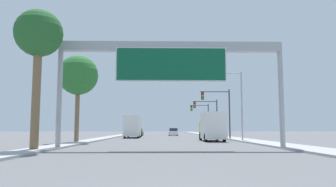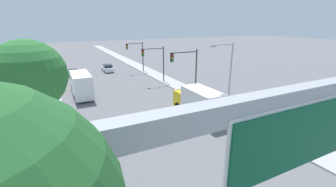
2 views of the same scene
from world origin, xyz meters
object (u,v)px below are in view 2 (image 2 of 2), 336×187
object	(u,v)px
truck_box_secondary	(81,84)
traffic_light_near_intersection	(188,67)
palm_tree_background	(29,77)
street_lamp_right	(228,74)
car_far_center	(73,73)
traffic_light_mid_block	(157,59)
traffic_light_far_intersection	(138,52)
car_near_right	(108,68)
sign_gantry	(310,121)
truck_box_primary	(198,103)

from	to	relation	value
truck_box_secondary	traffic_light_near_intersection	distance (m)	15.36
palm_tree_background	street_lamp_right	world-z (taller)	palm_tree_background
car_far_center	traffic_light_mid_block	bearing A→B (deg)	-43.35
traffic_light_mid_block	traffic_light_far_intersection	bearing A→B (deg)	89.08
palm_tree_background	street_lamp_right	distance (m)	18.15
car_near_right	traffic_light_far_intersection	xyz separation A→B (m)	(5.62, -3.71, 3.46)
car_near_right	traffic_light_near_intersection	xyz separation A→B (m)	(5.55, -23.71, 3.77)
sign_gantry	palm_tree_background	world-z (taller)	palm_tree_background
traffic_light_mid_block	car_near_right	bearing A→B (deg)	111.73
car_near_right	street_lamp_right	bearing A→B (deg)	-77.90
truck_box_primary	car_near_right	bearing A→B (deg)	96.83
traffic_light_mid_block	truck_box_primary	bearing A→B (deg)	-97.22
car_near_right	traffic_light_near_intersection	world-z (taller)	traffic_light_near_intersection
car_far_center	traffic_light_near_intersection	world-z (taller)	traffic_light_near_intersection
car_near_right	street_lamp_right	distance (m)	31.08
truck_box_secondary	traffic_light_mid_block	bearing A→B (deg)	7.29
car_near_right	traffic_light_near_intersection	size ratio (longest dim) A/B	0.64
car_near_right	truck_box_primary	world-z (taller)	truck_box_primary
car_near_right	truck_box_secondary	distance (m)	16.86
street_lamp_right	sign_gantry	bearing A→B (deg)	-120.93
truck_box_secondary	street_lamp_right	world-z (taller)	street_lamp_right
truck_box_secondary	traffic_light_mid_block	world-z (taller)	traffic_light_mid_block
traffic_light_mid_block	traffic_light_far_intersection	xyz separation A→B (m)	(0.16, 10.00, 0.00)
car_near_right	traffic_light_far_intersection	distance (m)	7.57
truck_box_primary	street_lamp_right	world-z (taller)	street_lamp_right
truck_box_primary	traffic_light_far_intersection	xyz separation A→B (m)	(2.12, 25.50, 2.50)
car_far_center	sign_gantry	bearing A→B (deg)	-82.85
truck_box_primary	street_lamp_right	bearing A→B (deg)	-17.21
palm_tree_background	traffic_light_near_intersection	bearing A→B (deg)	29.93
car_far_center	truck_box_secondary	world-z (taller)	truck_box_secondary
car_far_center	truck_box_secondary	xyz separation A→B (m)	(0.00, -13.36, 1.05)
truck_box_primary	traffic_light_near_intersection	distance (m)	6.51
truck_box_secondary	traffic_light_mid_block	size ratio (longest dim) A/B	1.34
car_near_right	truck_box_primary	distance (m)	29.43
truck_box_secondary	palm_tree_background	world-z (taller)	palm_tree_background
truck_box_secondary	car_far_center	bearing A→B (deg)	90.00
traffic_light_far_intersection	car_near_right	bearing A→B (deg)	146.61
sign_gantry	traffic_light_far_intersection	bearing A→B (deg)	79.58
traffic_light_near_intersection	traffic_light_far_intersection	size ratio (longest dim) A/B	1.07
traffic_light_far_intersection	palm_tree_background	size ratio (longest dim) A/B	0.68
traffic_light_mid_block	street_lamp_right	distance (m)	16.46
truck_box_primary	traffic_light_mid_block	world-z (taller)	traffic_light_mid_block
truck_box_secondary	street_lamp_right	size ratio (longest dim) A/B	1.04
street_lamp_right	truck_box_secondary	bearing A→B (deg)	132.23
traffic_light_near_intersection	street_lamp_right	xyz separation A→B (m)	(0.91, -6.42, 0.34)
sign_gantry	traffic_light_far_intersection	world-z (taller)	sign_gantry
truck_box_secondary	palm_tree_background	size ratio (longest dim) A/B	0.91
truck_box_secondary	palm_tree_background	bearing A→B (deg)	-103.26
sign_gantry	truck_box_secondary	world-z (taller)	sign_gantry
car_far_center	palm_tree_background	size ratio (longest dim) A/B	0.47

